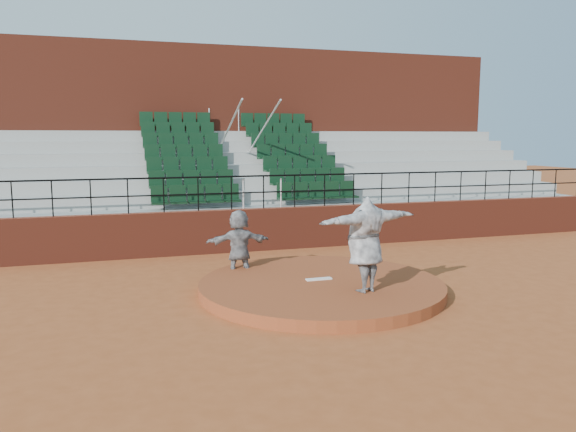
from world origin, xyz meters
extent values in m
plane|color=#9C4B23|center=(0.00, 0.00, 0.00)|extent=(90.00, 90.00, 0.00)
cylinder|color=brown|center=(0.00, 0.00, 0.12)|extent=(5.50, 5.50, 0.25)
cube|color=white|center=(0.00, 0.15, 0.27)|extent=(0.60, 0.15, 0.03)
cube|color=maroon|center=(0.00, 5.00, 0.65)|extent=(24.00, 0.30, 1.30)
cylinder|color=black|center=(0.00, 5.00, 2.30)|extent=(24.00, 0.05, 0.05)
cylinder|color=black|center=(0.00, 5.00, 1.80)|extent=(24.00, 0.04, 0.04)
cylinder|color=black|center=(-7.00, 5.00, 1.80)|extent=(0.04, 0.04, 1.00)
cylinder|color=black|center=(-6.00, 5.00, 1.80)|extent=(0.04, 0.04, 1.00)
cylinder|color=black|center=(-5.00, 5.00, 1.80)|extent=(0.04, 0.04, 1.00)
cylinder|color=black|center=(-4.00, 5.00, 1.80)|extent=(0.04, 0.04, 1.00)
cylinder|color=black|center=(-3.00, 5.00, 1.80)|extent=(0.04, 0.04, 1.00)
cylinder|color=black|center=(-2.00, 5.00, 1.80)|extent=(0.04, 0.04, 1.00)
cylinder|color=black|center=(-1.00, 5.00, 1.80)|extent=(0.04, 0.04, 1.00)
cylinder|color=black|center=(0.00, 5.00, 1.80)|extent=(0.04, 0.04, 1.00)
cylinder|color=black|center=(1.00, 5.00, 1.80)|extent=(0.04, 0.04, 1.00)
cylinder|color=black|center=(2.00, 5.00, 1.80)|extent=(0.04, 0.04, 1.00)
cylinder|color=black|center=(3.00, 5.00, 1.80)|extent=(0.04, 0.04, 1.00)
cylinder|color=black|center=(4.00, 5.00, 1.80)|extent=(0.04, 0.04, 1.00)
cylinder|color=black|center=(5.00, 5.00, 1.80)|extent=(0.04, 0.04, 1.00)
cylinder|color=black|center=(6.00, 5.00, 1.80)|extent=(0.04, 0.04, 1.00)
cylinder|color=black|center=(7.00, 5.00, 1.80)|extent=(0.04, 0.04, 1.00)
cylinder|color=black|center=(8.00, 5.00, 1.80)|extent=(0.04, 0.04, 1.00)
cylinder|color=black|center=(9.00, 5.00, 1.80)|extent=(0.04, 0.04, 1.00)
cylinder|color=black|center=(10.00, 5.00, 1.80)|extent=(0.04, 0.04, 1.00)
cylinder|color=black|center=(11.00, 5.00, 1.80)|extent=(0.04, 0.04, 1.00)
cube|color=#989892|center=(0.00, 5.58, 0.65)|extent=(24.00, 0.85, 1.30)
cube|color=black|center=(-1.98, 5.59, 1.66)|extent=(2.75, 0.48, 0.72)
cube|color=black|center=(1.98, 5.59, 1.66)|extent=(2.75, 0.48, 0.72)
cube|color=#989892|center=(0.00, 6.43, 0.85)|extent=(24.00, 0.85, 1.70)
cube|color=black|center=(-1.98, 6.44, 2.06)|extent=(2.75, 0.48, 0.72)
cube|color=black|center=(1.98, 6.44, 2.06)|extent=(2.75, 0.48, 0.72)
cube|color=#989892|center=(0.00, 7.28, 1.05)|extent=(24.00, 0.85, 2.10)
cube|color=black|center=(-1.98, 7.29, 2.46)|extent=(2.75, 0.48, 0.72)
cube|color=black|center=(1.98, 7.29, 2.46)|extent=(2.75, 0.48, 0.72)
cube|color=#989892|center=(0.00, 8.12, 1.25)|extent=(24.00, 0.85, 2.50)
cube|color=black|center=(-1.98, 8.13, 2.86)|extent=(2.75, 0.48, 0.72)
cube|color=black|center=(1.98, 8.13, 2.86)|extent=(2.75, 0.48, 0.72)
cube|color=#989892|center=(0.00, 8.97, 1.45)|extent=(24.00, 0.85, 2.90)
cube|color=black|center=(-1.98, 8.98, 3.26)|extent=(2.75, 0.48, 0.72)
cube|color=black|center=(1.98, 8.98, 3.26)|extent=(2.75, 0.48, 0.72)
cube|color=#989892|center=(0.00, 9.82, 1.65)|extent=(24.00, 0.85, 3.30)
cube|color=black|center=(-1.98, 9.83, 3.66)|extent=(2.75, 0.48, 0.72)
cube|color=black|center=(1.98, 9.83, 3.66)|extent=(2.75, 0.48, 0.72)
cube|color=#989892|center=(0.00, 10.68, 1.85)|extent=(24.00, 0.85, 3.70)
cube|color=black|center=(-1.98, 10.69, 4.06)|extent=(2.75, 0.48, 0.72)
cube|color=black|center=(1.98, 10.69, 4.06)|extent=(2.75, 0.48, 0.72)
cylinder|color=silver|center=(-0.60, 8.12, 3.40)|extent=(0.06, 5.97, 2.46)
cylinder|color=silver|center=(0.60, 8.12, 3.40)|extent=(0.06, 5.97, 2.46)
cube|color=maroon|center=(0.00, 12.60, 3.55)|extent=(24.00, 3.00, 7.10)
imported|color=black|center=(0.58, -1.05, 1.26)|extent=(2.56, 1.30, 2.01)
imported|color=black|center=(-1.48, 1.83, 0.86)|extent=(1.60, 0.52, 1.72)
camera|label=1|loc=(-4.40, -11.53, 3.48)|focal=35.00mm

